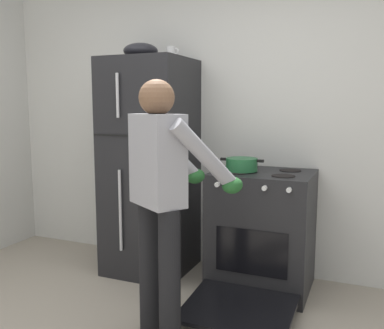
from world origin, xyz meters
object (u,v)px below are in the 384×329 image
object	(u,v)px
red_pot	(242,164)
coffee_mug	(171,52)
person_cook	(163,188)
mixing_bowl	(141,51)
refrigerator	(151,167)
stove_range	(261,232)

from	to	relation	value
red_pot	coffee_mug	distance (m)	1.11
person_cook	mixing_bowl	bearing A→B (deg)	125.55
coffee_mug	mixing_bowl	distance (m)	0.27
refrigerator	coffee_mug	world-z (taller)	coffee_mug
refrigerator	stove_range	size ratio (longest dim) A/B	1.48
red_pot	coffee_mug	xyz separation A→B (m)	(-0.65, 0.10, 0.89)
refrigerator	coffee_mug	xyz separation A→B (m)	(0.18, 0.05, 0.97)
stove_range	coffee_mug	bearing A→B (deg)	175.19
refrigerator	mixing_bowl	distance (m)	0.99
coffee_mug	mixing_bowl	size ratio (longest dim) A/B	0.38
person_cook	red_pot	xyz separation A→B (m)	(0.22, 0.92, 0.04)
mixing_bowl	person_cook	bearing A→B (deg)	-54.45
coffee_mug	mixing_bowl	world-z (taller)	mixing_bowl
stove_range	mixing_bowl	world-z (taller)	mixing_bowl
refrigerator	mixing_bowl	xyz separation A→B (m)	(-0.08, 0.00, 0.98)
refrigerator	mixing_bowl	bearing A→B (deg)	179.79
refrigerator	coffee_mug	bearing A→B (deg)	15.40
refrigerator	stove_range	bearing A→B (deg)	-1.03
stove_range	red_pot	distance (m)	0.56
red_pot	mixing_bowl	distance (m)	1.29
refrigerator	mixing_bowl	world-z (taller)	mixing_bowl
stove_range	person_cook	world-z (taller)	person_cook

